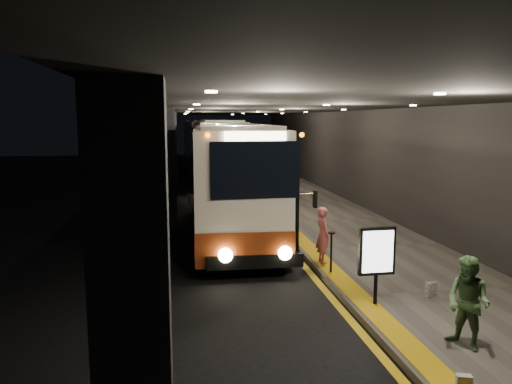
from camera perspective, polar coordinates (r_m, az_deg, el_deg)
ground at (r=13.87m, az=-4.41°, el=-8.45°), size 90.00×90.00×0.00m
lane_line_white at (r=18.70m, az=-11.10°, el=-4.18°), size 0.12×50.00×0.01m
kerb_stripe_yellow at (r=18.97m, az=1.55°, el=-3.84°), size 0.18×50.00×0.01m
sidewalk at (r=19.52m, az=8.51°, el=-3.38°), size 4.50×50.00×0.15m
tactile_strip at (r=19.04m, az=3.03°, el=-3.34°), size 0.50×50.00×0.01m
terminal_wall at (r=19.94m, az=14.90°, el=5.16°), size 0.10×50.00×6.00m
support_columns at (r=17.35m, az=-10.44°, el=2.23°), size 0.80×24.80×4.40m
canopy at (r=18.59m, az=2.06°, el=10.16°), size 9.00×50.00×0.40m
coach_main at (r=17.80m, az=-2.92°, el=1.17°), size 2.95×12.03×3.72m
coach_second at (r=32.51m, az=-5.12°, el=4.47°), size 3.37×12.40×3.85m
passenger_boarding at (r=13.56m, az=7.67°, el=-4.90°), size 0.41×0.58×1.52m
passenger_waiting_green at (r=9.27m, az=23.09°, el=-11.58°), size 0.77×0.90×1.59m
bag_polka at (r=11.77m, az=19.38°, el=-10.44°), size 0.28×0.18×0.31m
bag_plain at (r=8.11m, az=22.65°, el=-19.59°), size 0.24×0.18×0.26m
info_sign at (r=10.66m, az=13.65°, el=-6.76°), size 0.79×0.14×1.66m
stanchion_post at (r=12.77m, az=8.58°, el=-6.89°), size 0.05×0.05×1.03m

